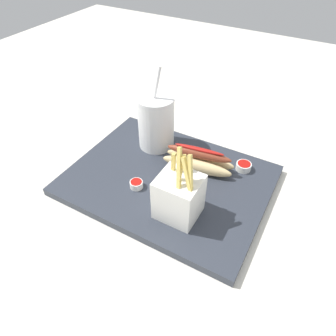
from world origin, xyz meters
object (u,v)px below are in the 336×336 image
Objects in this scene: fries_basket at (179,196)px; hot_dog_1 at (198,160)px; ketchup_cup_2 at (244,166)px; soda_cup at (156,122)px; ketchup_cup_1 at (136,184)px.

hot_dog_1 is at bearing 99.61° from fries_basket.
fries_basket is 0.22m from ketchup_cup_2.
fries_basket reaches higher than hot_dog_1.
ketchup_cup_1 is (0.04, -0.16, -0.06)m from soda_cup.
hot_dog_1 reaches higher than ketchup_cup_1.
soda_cup is at bearing 104.75° from ketchup_cup_1.
fries_basket is at bearing -110.10° from ketchup_cup_2.
soda_cup is 7.28× the size of ketchup_cup_1.
ketchup_cup_1 is 0.27m from ketchup_cup_2.
ketchup_cup_2 is (0.07, 0.20, -0.04)m from fries_basket.
ketchup_cup_2 reaches higher than ketchup_cup_1.
ketchup_cup_1 is (-0.10, -0.13, -0.02)m from hot_dog_1.
ketchup_cup_1 is 0.83× the size of ketchup_cup_2.
soda_cup is 0.25m from ketchup_cup_2.
soda_cup is 1.30× the size of fries_basket.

